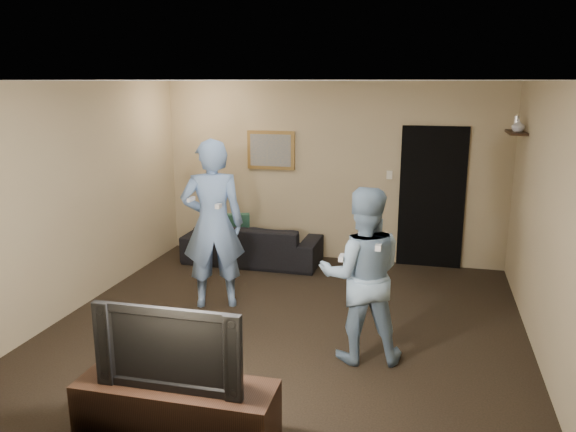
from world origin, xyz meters
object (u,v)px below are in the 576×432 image
(tv_console, at_px, (177,416))
(television, at_px, (174,344))
(wii_player_right, at_px, (362,275))
(wii_player_left, at_px, (213,224))
(sofa, at_px, (252,243))

(tv_console, distance_m, television, 0.56)
(television, distance_m, wii_player_right, 2.01)
(wii_player_right, bearing_deg, television, -123.21)
(wii_player_left, bearing_deg, wii_player_right, -25.87)
(sofa, bearing_deg, wii_player_left, 92.50)
(sofa, relative_size, wii_player_left, 1.00)
(television, bearing_deg, wii_player_right, 55.84)
(tv_console, distance_m, wii_player_right, 2.10)
(tv_console, xyz_separation_m, television, (0.00, 0.00, 0.56))
(sofa, bearing_deg, tv_console, 100.94)
(sofa, xyz_separation_m, television, (0.80, -4.21, 0.53))
(sofa, relative_size, wii_player_right, 1.18)
(tv_console, relative_size, wii_player_left, 0.73)
(television, relative_size, wii_player_right, 0.64)
(wii_player_right, bearing_deg, tv_console, -123.21)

